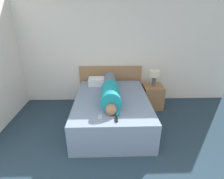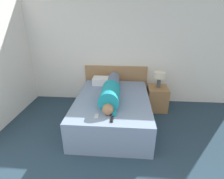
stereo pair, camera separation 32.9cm
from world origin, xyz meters
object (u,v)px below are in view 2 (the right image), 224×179
bed (113,111)px  nightstand (157,98)px  person_lying (111,91)px  table_lamp (160,76)px  cell_phone (97,116)px  tv_remote (112,119)px  pillow_near_headboard (103,81)px

bed → nightstand: 1.24m
bed → person_lying: 0.45m
person_lying → nightstand: bearing=33.5°
bed → table_lamp: (1.03, 0.70, 0.55)m
bed → cell_phone: 0.80m
table_lamp → tv_remote: 1.81m
bed → pillow_near_headboard: (-0.29, 0.74, 0.38)m
nightstand → cell_phone: size_ratio=4.34×
person_lying → tv_remote: (0.08, -0.80, -0.15)m
table_lamp → cell_phone: bearing=-131.3°
table_lamp → pillow_near_headboard: 1.33m
pillow_near_headboard → nightstand: bearing=-1.9°
nightstand → pillow_near_headboard: (-1.32, 0.04, 0.39)m
nightstand → person_lying: (-1.06, -0.70, 0.47)m
tv_remote → cell_phone: 0.28m
table_lamp → cell_phone: 1.89m
table_lamp → person_lying: 1.27m
bed → nightstand: bed is taller
nightstand → pillow_near_headboard: 1.37m
table_lamp → bed: bearing=-145.7°
person_lying → cell_phone: size_ratio=12.45×
person_lying → tv_remote: person_lying is taller
pillow_near_headboard → tv_remote: 1.58m
pillow_near_headboard → bed: bearing=-68.8°
nightstand → table_lamp: table_lamp is taller
person_lying → pillow_near_headboard: 0.79m
table_lamp → person_lying: bearing=-146.5°
nightstand → tv_remote: size_ratio=3.76×
nightstand → bed: bearing=-145.7°
nightstand → table_lamp: size_ratio=1.50×
cell_phone → tv_remote: bearing=-19.2°
person_lying → cell_phone: bearing=-104.4°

